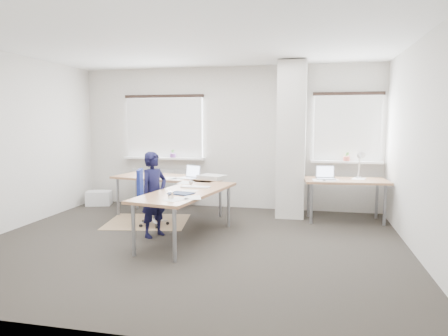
% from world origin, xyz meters
% --- Properties ---
extents(ground, '(6.00, 6.00, 0.00)m').
position_xyz_m(ground, '(0.00, 0.00, 0.00)').
color(ground, black).
rests_on(ground, ground).
extents(room_shell, '(6.04, 5.04, 2.82)m').
position_xyz_m(room_shell, '(0.18, 0.45, 1.75)').
color(room_shell, beige).
rests_on(room_shell, ground).
extents(floor_mat, '(1.52, 1.35, 0.01)m').
position_xyz_m(floor_mat, '(-1.09, 1.00, 0.00)').
color(floor_mat, '#9C7C55').
rests_on(floor_mat, ground).
extents(white_crate, '(0.56, 0.47, 0.29)m').
position_xyz_m(white_crate, '(-2.64, 2.11, 0.15)').
color(white_crate, white).
rests_on(white_crate, ground).
extents(desk_main, '(2.40, 2.98, 0.96)m').
position_xyz_m(desk_main, '(-0.45, 0.82, 0.69)').
color(desk_main, brown).
rests_on(desk_main, ground).
extents(desk_side, '(1.46, 0.84, 1.22)m').
position_xyz_m(desk_side, '(2.25, 1.80, 0.69)').
color(desk_side, brown).
rests_on(desk_side, ground).
extents(task_chair, '(0.53, 0.51, 0.95)m').
position_xyz_m(task_chair, '(-0.94, 0.80, 0.26)').
color(task_chair, navy).
rests_on(task_chair, ground).
extents(person, '(0.48, 0.56, 1.28)m').
position_xyz_m(person, '(-0.64, 0.22, 0.64)').
color(person, black).
rests_on(person, ground).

